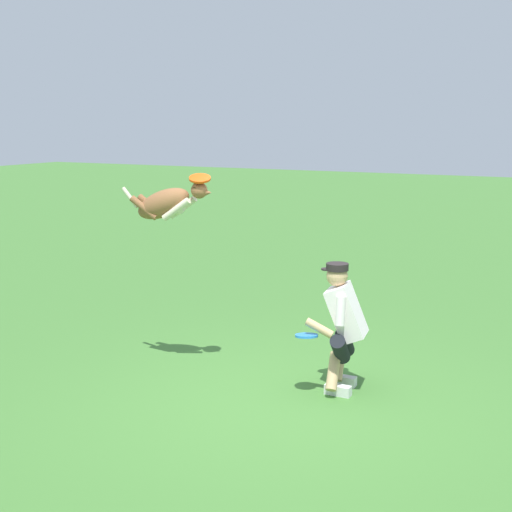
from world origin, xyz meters
TOP-DOWN VIEW (x-y plane):
  - ground_plane at (0.00, 0.00)m, footprint 60.00×60.00m
  - person at (-0.40, -0.69)m, footprint 0.56×0.66m
  - dog at (1.45, -0.41)m, footprint 1.03×0.37m
  - frisbee_flying at (1.08, -0.46)m, footprint 0.28×0.27m
  - frisbee_held at (-0.14, -0.40)m, footprint 0.28×0.28m

SIDE VIEW (x-z plane):
  - ground_plane at x=0.00m, z-range 0.00..0.00m
  - frisbee_held at x=-0.14m, z-range 0.58..0.64m
  - person at x=-0.40m, z-range 0.05..1.34m
  - dog at x=1.45m, z-range 1.57..2.07m
  - frisbee_flying at x=1.08m, z-range 2.02..2.15m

